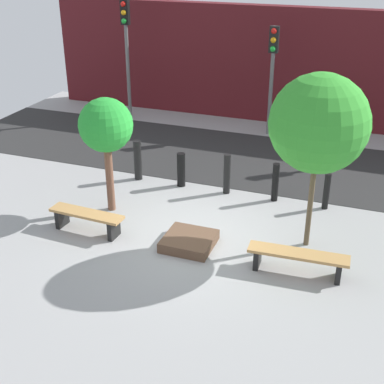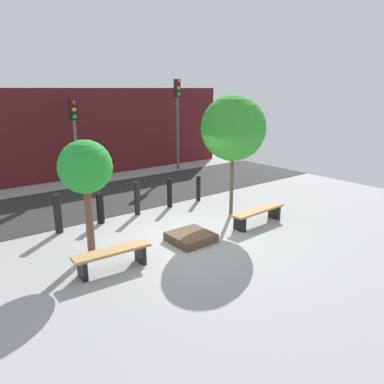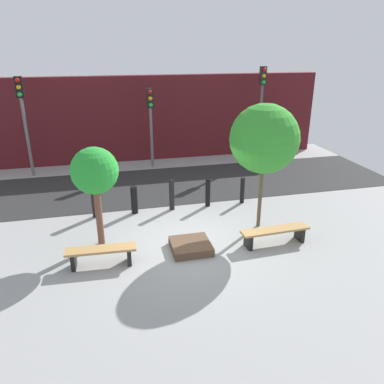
# 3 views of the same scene
# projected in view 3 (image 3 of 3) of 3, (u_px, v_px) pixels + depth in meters

# --- Properties ---
(ground_plane) EXTENTS (18.00, 18.00, 0.00)m
(ground_plane) POSITION_uv_depth(u_px,v_px,m) (188.00, 244.00, 10.08)
(ground_plane) COLOR #989898
(road_strip) EXTENTS (18.00, 4.06, 0.01)m
(road_strip) POSITION_uv_depth(u_px,v_px,m) (161.00, 185.00, 14.24)
(road_strip) COLOR #292929
(road_strip) RESTS_ON ground
(building_facade) EXTENTS (16.20, 0.50, 3.76)m
(building_facade) POSITION_uv_depth(u_px,v_px,m) (147.00, 118.00, 16.93)
(building_facade) COLOR #511419
(building_facade) RESTS_ON ground
(bench_left) EXTENTS (1.69, 0.47, 0.47)m
(bench_left) POSITION_uv_depth(u_px,v_px,m) (101.00, 253.00, 8.99)
(bench_left) COLOR black
(bench_left) RESTS_ON ground
(bench_right) EXTENTS (1.90, 0.48, 0.45)m
(bench_right) POSITION_uv_depth(u_px,v_px,m) (275.00, 233.00, 9.96)
(bench_right) COLOR black
(bench_right) RESTS_ON ground
(planter_bed) EXTENTS (1.01, 0.99, 0.22)m
(planter_bed) POSITION_uv_depth(u_px,v_px,m) (191.00, 246.00, 9.74)
(planter_bed) COLOR brown
(planter_bed) RESTS_ON ground
(tree_behind_left_bench) EXTENTS (1.20, 1.20, 2.67)m
(tree_behind_left_bench) POSITION_uv_depth(u_px,v_px,m) (95.00, 172.00, 9.35)
(tree_behind_left_bench) COLOR brown
(tree_behind_left_bench) RESTS_ON ground
(tree_behind_right_bench) EXTENTS (1.90, 1.90, 3.58)m
(tree_behind_right_bench) POSITION_uv_depth(u_px,v_px,m) (264.00, 139.00, 10.11)
(tree_behind_right_bench) COLOR brown
(tree_behind_right_bench) RESTS_ON ground
(bollard_far_left) EXTENTS (0.20, 0.20, 1.06)m
(bollard_far_left) POSITION_uv_depth(u_px,v_px,m) (95.00, 201.00, 11.47)
(bollard_far_left) COLOR black
(bollard_far_left) RESTS_ON ground
(bollard_left) EXTENTS (0.21, 0.21, 0.88)m
(bollard_left) POSITION_uv_depth(u_px,v_px,m) (134.00, 200.00, 11.76)
(bollard_left) COLOR black
(bollard_left) RESTS_ON ground
(bollard_center) EXTENTS (0.17, 0.17, 1.02)m
(bollard_center) POSITION_uv_depth(u_px,v_px,m) (172.00, 195.00, 11.99)
(bollard_center) COLOR black
(bollard_center) RESTS_ON ground
(bollard_right) EXTENTS (0.16, 0.16, 0.95)m
(bollard_right) POSITION_uv_depth(u_px,v_px,m) (208.00, 193.00, 12.26)
(bollard_right) COLOR black
(bollard_right) RESTS_ON ground
(bollard_far_right) EXTENTS (0.15, 0.15, 0.88)m
(bollard_far_right) POSITION_uv_depth(u_px,v_px,m) (242.00, 190.00, 12.54)
(bollard_far_right) COLOR black
(bollard_far_right) RESTS_ON ground
(traffic_light_west) EXTENTS (0.28, 0.27, 3.90)m
(traffic_light_west) POSITION_uv_depth(u_px,v_px,m) (23.00, 109.00, 14.29)
(traffic_light_west) COLOR slate
(traffic_light_west) RESTS_ON ground
(traffic_light_mid_west) EXTENTS (0.28, 0.27, 3.35)m
(traffic_light_mid_west) POSITION_uv_depth(u_px,v_px,m) (151.00, 114.00, 15.48)
(traffic_light_mid_west) COLOR slate
(traffic_light_mid_west) RESTS_ON ground
(traffic_light_mid_east) EXTENTS (0.28, 0.27, 4.14)m
(traffic_light_mid_east) POSITION_uv_depth(u_px,v_px,m) (262.00, 98.00, 16.35)
(traffic_light_mid_east) COLOR #515151
(traffic_light_mid_east) RESTS_ON ground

